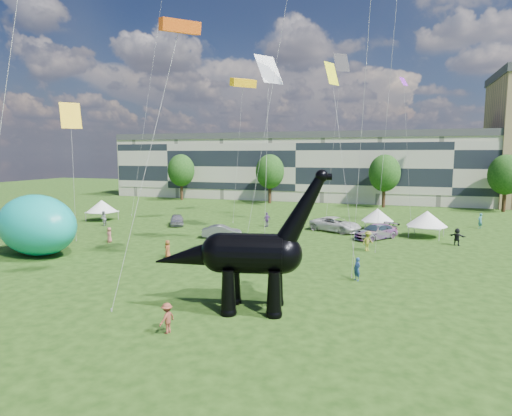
% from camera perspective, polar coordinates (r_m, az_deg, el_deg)
% --- Properties ---
extents(ground, '(220.00, 220.00, 0.00)m').
position_cam_1_polar(ground, '(25.53, -5.70, -13.40)').
color(ground, '#16330C').
rests_on(ground, ground).
extents(terrace_row, '(78.00, 11.00, 12.00)m').
position_cam_1_polar(terrace_row, '(85.74, 6.13, 5.19)').
color(terrace_row, beige).
rests_on(terrace_row, ground).
extents(tree_far_left, '(5.20, 5.20, 9.44)m').
position_cam_1_polar(tree_far_left, '(84.76, -9.96, 5.30)').
color(tree_far_left, '#382314').
rests_on(tree_far_left, ground).
extents(tree_mid_left, '(5.20, 5.20, 9.44)m').
position_cam_1_polar(tree_mid_left, '(77.97, 1.86, 5.25)').
color(tree_mid_left, '#382314').
rests_on(tree_mid_left, ground).
extents(tree_mid_right, '(5.20, 5.20, 9.44)m').
position_cam_1_polar(tree_mid_right, '(74.90, 16.78, 4.86)').
color(tree_mid_right, '#382314').
rests_on(tree_mid_right, ground).
extents(tree_far_right, '(5.20, 5.20, 9.44)m').
position_cam_1_polar(tree_far_right, '(76.64, 30.38, 4.23)').
color(tree_far_right, '#382314').
rests_on(tree_far_right, ground).
extents(dinosaur_sculpture, '(10.37, 3.77, 8.45)m').
position_cam_1_polar(dinosaur_sculpture, '(24.62, -1.46, -6.37)').
color(dinosaur_sculpture, black).
rests_on(dinosaur_sculpture, ground).
extents(car_silver, '(3.36, 4.40, 1.40)m').
position_cam_1_polar(car_silver, '(55.03, -10.51, -1.55)').
color(car_silver, '#AFAFB4').
rests_on(car_silver, ground).
extents(car_grey, '(4.45, 2.61, 1.38)m').
position_cam_1_polar(car_grey, '(46.08, -4.57, -3.16)').
color(car_grey, slate).
rests_on(car_grey, ground).
extents(car_white, '(6.64, 5.07, 1.68)m').
position_cam_1_polar(car_white, '(50.59, 10.56, -2.16)').
color(car_white, silver).
rests_on(car_white, ground).
extents(car_dark, '(5.10, 5.66, 1.58)m').
position_cam_1_polar(car_dark, '(47.18, 15.70, -3.04)').
color(car_dark, '#595960').
rests_on(car_dark, ground).
extents(gazebo_near, '(3.83, 3.83, 2.58)m').
position_cam_1_polar(gazebo_near, '(52.51, 15.89, -0.90)').
color(gazebo_near, silver).
rests_on(gazebo_near, ground).
extents(gazebo_far, '(5.02, 5.02, 2.89)m').
position_cam_1_polar(gazebo_far, '(49.70, 21.84, -1.33)').
color(gazebo_far, white).
rests_on(gazebo_far, ground).
extents(gazebo_left, '(4.32, 4.32, 2.79)m').
position_cam_1_polar(gazebo_left, '(61.48, -19.88, 0.23)').
color(gazebo_left, white).
rests_on(gazebo_left, ground).
extents(inflatable_teal, '(9.74, 7.38, 5.42)m').
position_cam_1_polar(inflatable_teal, '(42.65, -27.20, -2.03)').
color(inflatable_teal, '#0DA399').
rests_on(inflatable_teal, ground).
extents(visitors, '(45.42, 39.84, 1.88)m').
position_cam_1_polar(visitors, '(42.08, 3.86, -3.89)').
color(visitors, olive).
rests_on(visitors, ground).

